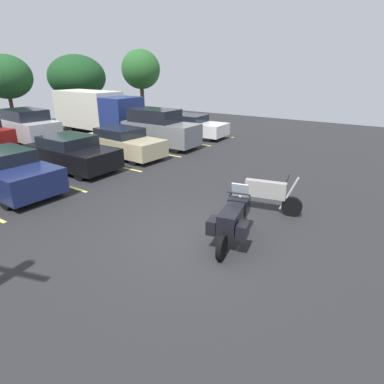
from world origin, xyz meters
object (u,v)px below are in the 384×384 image
motorcycle_second (266,194)px  car_far_silver (28,126)px  motorcycle_touring (233,218)px  car_black (72,153)px  car_champagne (123,143)px  car_navy (5,172)px  car_white (193,126)px  box_truck (97,111)px  car_grey (159,129)px

motorcycle_second → car_far_silver: size_ratio=0.49×
motorcycle_touring → motorcycle_second: bearing=-0.1°
motorcycle_touring → car_black: 8.87m
car_champagne → car_far_silver: (-0.69, 7.04, 0.25)m
car_navy → car_white: car_navy is taller
car_far_silver → car_black: bearing=-107.2°
car_far_silver → box_truck: box_truck is taller
motorcycle_touring → box_truck: 16.68m
motorcycle_second → car_far_silver: car_far_silver is taller
motorcycle_touring → car_white: size_ratio=0.50×
box_truck → car_white: bearing=-69.5°
car_black → car_white: bearing=-3.0°
car_black → car_champagne: car_black is taller
car_black → car_navy: bearing=-173.9°
motorcycle_second → car_white: bearing=44.4°
car_black → car_grey: bearing=-4.5°
car_black → car_far_silver: size_ratio=0.95×
motorcycle_second → box_truck: size_ratio=0.33×
motorcycle_touring → car_black: bearing=78.3°
motorcycle_second → car_champagne: 8.75m
box_truck → motorcycle_touring: bearing=-119.8°
car_grey → car_far_silver: car_grey is taller
motorcycle_second → car_white: 11.76m
car_navy → car_champagne: bearing=0.5°
motorcycle_touring → box_truck: size_ratio=0.32×
car_white → car_black: bearing=177.0°
car_grey → car_black: bearing=175.5°
car_white → car_navy: bearing=179.3°
car_far_silver → car_champagne: bearing=-84.4°
car_grey → car_white: size_ratio=1.02×
car_navy → car_grey: (8.53, -0.11, 0.29)m
car_navy → car_champagne: size_ratio=1.00×
car_navy → car_black: (3.04, 0.32, -0.01)m
car_navy → car_far_silver: car_far_silver is taller
motorcycle_second → car_grey: bearing=58.4°
box_truck → car_champagne: bearing=-121.4°
car_navy → car_white: 11.84m
car_black → box_truck: size_ratio=0.63×
car_grey → box_truck: size_ratio=0.65×
motorcycle_touring → motorcycle_second: size_ratio=0.98×
car_grey → car_far_silver: bearing=115.2°
car_navy → box_truck: box_truck is taller
car_navy → car_white: size_ratio=1.06×
box_truck → car_black: bearing=-138.3°
car_grey → car_far_silver: 7.96m
car_champagne → box_truck: bearing=58.6°
car_navy → car_black: 3.06m
car_black → car_champagne: size_ratio=0.93×
motorcycle_second → car_grey: (5.09, 8.26, 0.43)m
car_grey → box_truck: box_truck is taller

